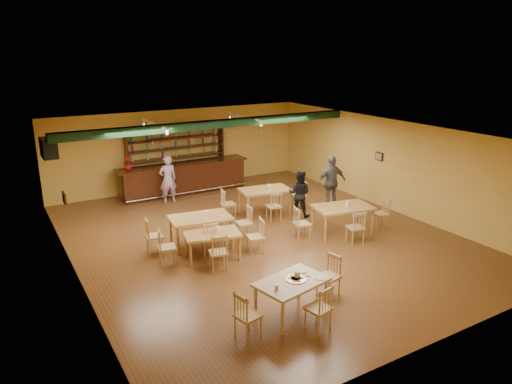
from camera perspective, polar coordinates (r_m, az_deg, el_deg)
floor at (r=13.59m, az=0.50°, el=-5.41°), size 12.00×12.00×0.00m
ceiling_beam at (r=15.22m, az=-4.95°, el=8.18°), size 10.00×0.30×0.25m
track_rail_left at (r=15.10m, az=-12.18°, el=8.07°), size 0.05×2.50×0.05m
track_rail_right at (r=16.37m, az=-1.40°, el=9.10°), size 0.05×2.50×0.05m
ac_unit at (r=15.34m, az=-23.72°, el=4.91°), size 0.34×0.70×0.48m
picture_left at (r=12.37m, az=-22.20°, el=-0.63°), size 0.04×0.34×0.28m
picture_right at (r=16.43m, az=14.67°, el=4.19°), size 0.04×0.34×0.28m
bar_counter at (r=17.72m, az=-8.74°, el=1.67°), size 4.95×0.85×1.13m
back_bar_hutch at (r=18.15m, az=-9.56°, el=3.87°), size 3.83×0.40×2.28m
poinsettia at (r=16.91m, az=-15.23°, el=3.35°), size 0.34×0.34×0.48m
dining_table_a at (r=12.99m, az=-6.70°, el=-4.69°), size 1.75×1.19×0.82m
dining_table_b at (r=15.40m, az=1.09°, el=-1.09°), size 1.75×1.21×0.81m
dining_table_c at (r=12.16m, az=-5.29°, el=-6.48°), size 1.55×1.14×0.70m
dining_table_d at (r=13.92m, az=10.39°, el=-3.33°), size 1.82×1.31×0.83m
near_table at (r=9.72m, az=4.30°, el=-12.64°), size 1.57×1.18×0.76m
pizza_tray at (r=9.58m, az=4.86°, el=-10.47°), size 0.50×0.50×0.01m
parmesan_shaker at (r=9.17m, az=2.52°, el=-11.42°), size 0.09×0.09×0.11m
napkin_stack at (r=9.86m, az=5.39°, el=-9.61°), size 0.21×0.17×0.03m
pizza_server at (r=9.70m, az=5.43°, el=-10.08°), size 0.33×0.20×0.00m
side_plate at (r=9.69m, az=7.80°, el=-10.26°), size 0.26×0.26×0.01m
patron_bar at (r=16.59m, az=-10.61°, el=1.51°), size 0.62×0.42×1.68m
patron_right_a at (r=15.09m, az=5.27°, el=-0.18°), size 0.90×0.92×1.50m
patron_right_b at (r=15.96m, az=9.12°, el=1.21°), size 1.11×0.58×1.80m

